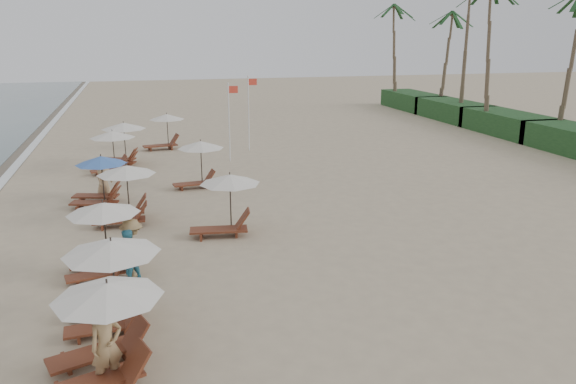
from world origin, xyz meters
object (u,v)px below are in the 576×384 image
object	(u,v)px
lounger_station_0	(99,333)
inland_station_2	(163,129)
lounger_station_2	(99,237)
lounger_station_4	(97,182)
beachgoer_mid_b	(133,248)
beachgoer_far_b	(103,177)
beachgoer_mid_a	(127,256)
flag_pole_near	(230,118)
inland_station_1	(198,159)
lounger_station_1	(107,279)
lounger_station_6	(122,141)
beachgoer_near	(107,345)
lounger_station_5	(110,150)
lounger_station_3	(122,195)
inland_station_0	(225,200)

from	to	relation	value
lounger_station_0	inland_station_2	distance (m)	25.41
lounger_station_2	lounger_station_4	world-z (taller)	lounger_station_2
beachgoer_mid_b	beachgoer_far_b	distance (m)	9.51
beachgoer_mid_a	flag_pole_near	xyz separation A→B (m)	(5.74, 15.81, 1.68)
inland_station_1	beachgoer_mid_a	world-z (taller)	inland_station_1
lounger_station_1	lounger_station_2	size ratio (longest dim) A/B	1.05
inland_station_1	flag_pole_near	size ratio (longest dim) A/B	0.58
lounger_station_6	beachgoer_far_b	world-z (taller)	lounger_station_6
inland_station_2	lounger_station_0	bearing A→B (deg)	-96.21
beachgoer_mid_a	lounger_station_4	bearing A→B (deg)	-117.47
lounger_station_6	beachgoer_near	world-z (taller)	lounger_station_6
lounger_station_0	lounger_station_4	xyz separation A→B (m)	(-0.72, 13.44, -0.03)
lounger_station_5	inland_station_2	world-z (taller)	inland_station_2
beachgoer_mid_b	lounger_station_3	bearing A→B (deg)	-25.94
beachgoer_mid_a	flag_pole_near	world-z (taller)	flag_pole_near
beachgoer_near	flag_pole_near	size ratio (longest dim) A/B	0.42
lounger_station_3	lounger_station_4	size ratio (longest dim) A/B	1.00
lounger_station_1	lounger_station_6	xyz separation A→B (m)	(0.12, 18.99, 0.07)
lounger_station_3	flag_pole_near	bearing A→B (deg)	59.14
lounger_station_2	lounger_station_5	xyz separation A→B (m)	(-0.12, 13.86, -0.00)
beachgoer_mid_b	lounger_station_1	bearing A→B (deg)	138.40
lounger_station_0	inland_station_0	size ratio (longest dim) A/B	0.98
beachgoer_near	flag_pole_near	distance (m)	21.94
inland_station_0	beachgoer_far_b	size ratio (longest dim) A/B	1.50
inland_station_0	beachgoer_mid_a	world-z (taller)	inland_station_0
lounger_station_2	flag_pole_near	bearing A→B (deg)	66.46
inland_station_2	lounger_station_5	bearing A→B (deg)	-118.55
lounger_station_4	beachgoer_mid_b	bearing A→B (deg)	-80.07
lounger_station_5	lounger_station_6	bearing A→B (deg)	71.86
lounger_station_1	lounger_station_5	world-z (taller)	lounger_station_1
lounger_station_1	lounger_station_2	world-z (taller)	lounger_station_2
lounger_station_2	inland_station_0	distance (m)	4.99
lounger_station_2	inland_station_2	size ratio (longest dim) A/B	0.85
lounger_station_3	beachgoer_near	size ratio (longest dim) A/B	1.38
lounger_station_4	beachgoer_far_b	distance (m)	1.25
inland_station_0	beachgoer_mid_b	size ratio (longest dim) A/B	1.51
lounger_station_6	beachgoer_mid_b	bearing A→B (deg)	-88.25
lounger_station_5	beachgoer_far_b	size ratio (longest dim) A/B	1.35
lounger_station_3	beachgoer_mid_b	size ratio (longest dim) A/B	1.39
lounger_station_0	flag_pole_near	size ratio (longest dim) A/B	0.61
lounger_station_0	lounger_station_1	world-z (taller)	lounger_station_1
lounger_station_0	lounger_station_1	bearing A→B (deg)	87.51
beachgoer_mid_a	beachgoer_mid_b	xyz separation A→B (m)	(0.16, 0.37, 0.10)
lounger_station_2	beachgoer_mid_b	world-z (taller)	lounger_station_2
lounger_station_0	beachgoer_far_b	xyz separation A→B (m)	(-0.52, 14.67, -0.13)
lounger_station_1	inland_station_0	distance (m)	7.15
inland_station_0	flag_pole_near	world-z (taller)	flag_pole_near
lounger_station_3	inland_station_0	world-z (taller)	lounger_station_3
lounger_station_4	lounger_station_6	distance (m)	7.93
lounger_station_1	lounger_station_5	distance (m)	17.24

